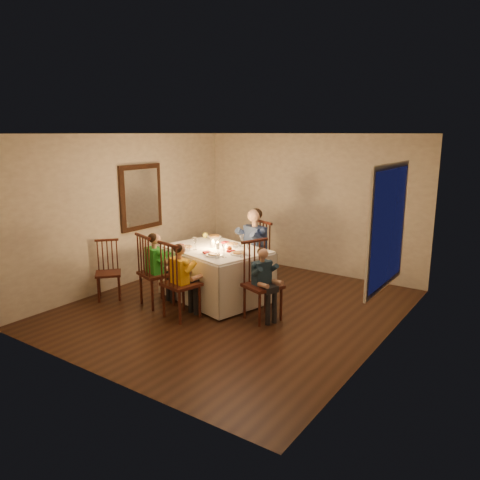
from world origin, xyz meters
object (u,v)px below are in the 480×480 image
Objects in this scene: chair_extra at (110,298)px; chair_near_left at (158,305)px; chair_end at (262,319)px; chair_near_right at (182,317)px; dining_table at (216,263)px; chair_adult at (254,286)px; child_teal at (262,319)px; adult at (254,286)px; child_green at (158,305)px; child_yellow at (182,317)px; serving_bowl at (214,238)px.

chair_near_left is at bearing -32.24° from chair_extra.
chair_near_right is at bearing 141.36° from chair_end.
chair_extra is at bearing 13.57° from chair_near_right.
dining_table is 1.06m from chair_adult.
child_teal reaches higher than chair_extra.
chair_end is at bearing -138.40° from chair_near_right.
chair_end is 0.83× the size of adult.
chair_extra is at bearing 33.76° from child_green.
child_teal is at bearing -31.78° from adult.
adult reaches higher than chair_end.
chair_near_left is at bearing -94.60° from chair_adult.
chair_near_left is 0.67m from child_yellow.
child_green is 5.07× the size of serving_bowl.
adult is (1.58, 1.84, 0.00)m from chair_extra.
child_green reaches higher than chair_extra.
child_yellow reaches higher than chair_extra.
child_teal is (1.00, 0.60, 0.00)m from chair_near_right.
dining_table is at bearing -74.62° from child_yellow.
serving_bowl reaches higher than chair_adult.
child_yellow is at bearing -0.00° from chair_near_right.
adult is at bearing -96.96° from chair_near_left.
adult is (0.09, 1.77, 0.00)m from chair_near_right.
chair_end is at bearing -147.54° from child_green.
chair_adult is 1.48m from child_teal.
chair_near_left is at bearing -3.49° from chair_near_right.
chair_near_left is 1.00× the size of chair_near_right.
child_teal is (0.91, -1.17, 0.00)m from adult.
adult is at bearing 58.57° from child_teal.
child_yellow is (0.65, -0.17, 0.00)m from child_green.
child_yellow is (-0.09, -1.77, 0.00)m from adult.
dining_table is 1.74× the size of child_teal.
dining_table is at bearing 94.81° from chair_end.
chair_extra is 4.22× the size of serving_bowl.
chair_adult is 5.07× the size of serving_bowl.
chair_adult is at bearing -82.05° from chair_near_right.
chair_adult is at bearing 0.00° from adult.
chair_near_left is at bearing -94.60° from adult.
dining_table is 1.94× the size of chair_extra.
dining_table reaches higher than adult.
chair_adult is at bearing 93.71° from dining_table.
chair_extra is at bearing 33.76° from chair_near_left.
chair_extra is 0.69× the size of adult.
child_yellow reaches higher than child_teal.
child_teal is at bearing -138.40° from child_yellow.
chair_adult and child_green have the same top height.
chair_adult reaches higher than chair_extra.
chair_adult is at bearing -82.05° from child_yellow.
chair_end is 1.20× the size of chair_extra.
chair_near_right is 1.08× the size of child_teal.
chair_adult reaches higher than child_teal.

